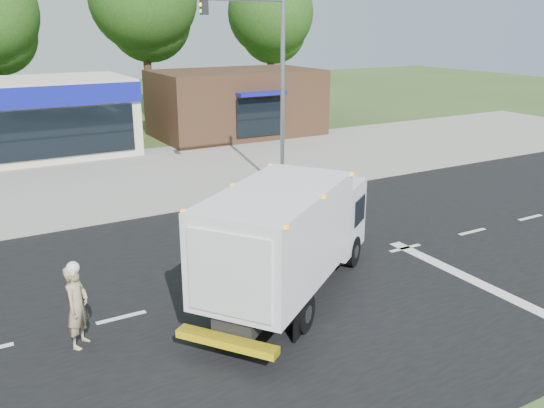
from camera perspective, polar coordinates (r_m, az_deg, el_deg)
name	(u,v)px	position (r m, az deg, el deg)	size (l,w,h in m)	color
ground	(327,268)	(16.85, 5.42, -6.31)	(120.00, 120.00, 0.00)	#385123
road_asphalt	(327,268)	(16.85, 5.42, -6.30)	(60.00, 14.00, 0.02)	black
sidewalk	(211,195)	(23.58, -6.03, 0.86)	(60.00, 2.40, 0.12)	gray
parking_apron	(163,167)	(28.83, -10.71, 3.63)	(60.00, 9.00, 0.02)	gray
lane_markings	(394,275)	(16.66, 11.95, -6.85)	(55.20, 7.00, 0.01)	silver
ems_box_truck	(289,232)	(14.36, 1.68, -2.83)	(6.94, 5.89, 3.11)	black
emergency_worker	(77,305)	(13.26, -18.75, -9.49)	(0.78, 0.82, 1.99)	tan
brown_storefront	(236,103)	(36.55, -3.55, 9.99)	(10.00, 6.70, 4.00)	#382316
traffic_signal_pole	(269,72)	(23.18, -0.34, 12.93)	(3.51, 0.25, 8.00)	gray
background_trees	(71,13)	(41.51, -19.31, 17.44)	(36.77, 7.39, 12.10)	#332114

